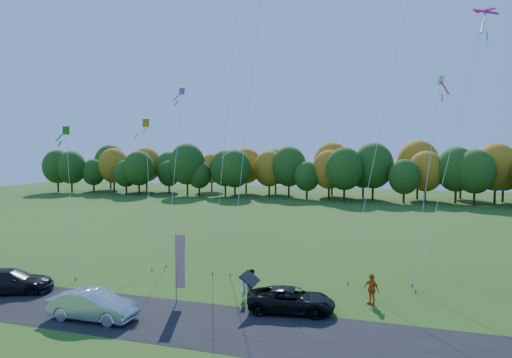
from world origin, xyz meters
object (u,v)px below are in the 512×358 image
(black_suv, at_px, (291,300))
(feather_flag, at_px, (179,261))
(person_east, at_px, (371,289))
(silver_sedan, at_px, (93,305))

(black_suv, bearing_deg, feather_flag, 88.21)
(black_suv, distance_m, person_east, 5.01)
(person_east, bearing_deg, silver_sedan, -115.54)
(black_suv, bearing_deg, person_east, -65.84)
(silver_sedan, bearing_deg, feather_flag, -43.90)
(black_suv, distance_m, silver_sedan, 10.87)
(person_east, height_order, feather_flag, feather_flag)
(silver_sedan, bearing_deg, black_suv, -68.02)
(black_suv, height_order, silver_sedan, silver_sedan)
(black_suv, distance_m, feather_flag, 6.95)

